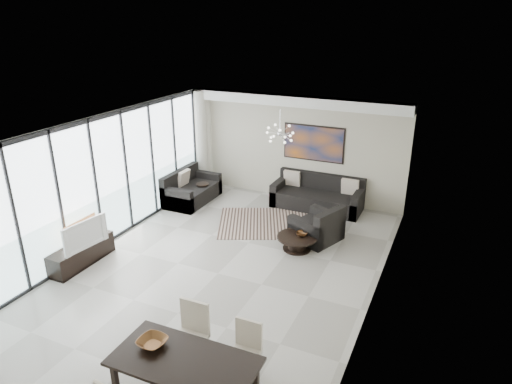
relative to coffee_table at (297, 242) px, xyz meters
The scene contains 18 objects.
room_shell 2.16m from the coffee_table, 111.39° to the right, with size 6.00×9.00×2.90m.
window_wall 4.47m from the coffee_table, 157.63° to the right, with size 0.37×8.95×2.90m.
soffit 3.88m from the coffee_table, 112.37° to the left, with size 5.98×0.40×0.26m, color white.
painting 3.26m from the coffee_table, 101.92° to the left, with size 1.68×0.04×0.98m, color #B05918.
chandelier 2.47m from the coffee_table, 132.53° to the left, with size 0.66×0.66×0.71m.
rug 1.50m from the coffee_table, 139.24° to the left, with size 2.40×1.84×0.01m, color black.
coffee_table is the anchor object (origin of this frame).
bowl_coffee 0.21m from the coffee_table, 42.02° to the left, with size 0.26×0.26×0.08m, color brown.
sofa_main 2.47m from the coffee_table, 96.94° to the left, with size 2.37×0.97×0.86m.
loveseat 3.92m from the coffee_table, 158.72° to the left, with size 0.96×1.71×0.86m.
armchair 0.70m from the coffee_table, 66.50° to the left, with size 1.22×1.25×0.83m.
side_table 3.73m from the coffee_table, 154.49° to the left, with size 0.36×0.36×0.49m.
tv_console 4.58m from the coffee_table, 147.52° to the right, with size 0.42×1.50×0.47m, color black.
television 4.51m from the coffee_table, 145.82° to the right, with size 1.03×0.13×0.59m, color gray.
dining_table 4.76m from the coffee_table, 88.14° to the right, with size 1.90×0.97×0.79m.
dining_chair_nw 3.99m from the coffee_table, 93.24° to the right, with size 0.48×0.48×1.01m.
dining_chair_ne 3.93m from the coffee_table, 81.01° to the right, with size 0.41×0.41×0.88m.
bowl_dining 4.73m from the coffee_table, 94.68° to the right, with size 0.38×0.38×0.09m, color brown.
Camera 1 is at (4.00, -6.91, 4.90)m, focal length 32.00 mm.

